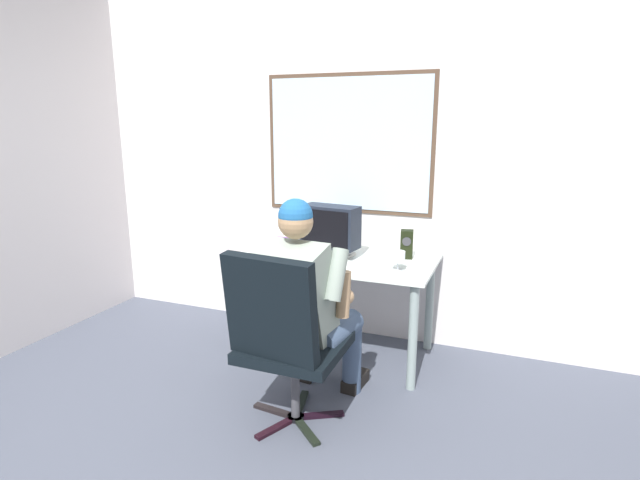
{
  "coord_description": "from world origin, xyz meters",
  "views": [
    {
      "loc": [
        1.15,
        -1.47,
        1.68
      ],
      "look_at": [
        0.05,
        1.33,
        0.96
      ],
      "focal_mm": 28.15,
      "sensor_mm": 36.0,
      "label": 1
    }
  ],
  "objects": [
    {
      "name": "crt_monitor",
      "position": [
        -0.05,
        1.79,
        0.94
      ],
      "size": [
        0.43,
        0.28,
        0.37
      ],
      "color": "beige",
      "rests_on": "desk"
    },
    {
      "name": "cd_case",
      "position": [
        -0.42,
        1.61,
        0.74
      ],
      "size": [
        0.18,
        0.17,
        0.01
      ],
      "color": "black",
      "rests_on": "desk"
    },
    {
      "name": "desk_speaker",
      "position": [
        0.47,
        1.94,
        0.84
      ],
      "size": [
        0.1,
        0.1,
        0.2
      ],
      "color": "black",
      "rests_on": "desk"
    },
    {
      "name": "desk",
      "position": [
        -0.01,
        1.78,
        0.63
      ],
      "size": [
        1.4,
        0.77,
        0.74
      ],
      "color": "gray",
      "rests_on": "ground"
    },
    {
      "name": "office_chair",
      "position": [
        0.06,
        0.77,
        0.58
      ],
      "size": [
        0.56,
        0.61,
        1.03
      ],
      "color": "black",
      "rests_on": "ground"
    },
    {
      "name": "wall_rear",
      "position": [
        -0.0,
        2.23,
        1.37
      ],
      "size": [
        4.6,
        0.08,
        2.73
      ],
      "color": "silver",
      "rests_on": "ground"
    },
    {
      "name": "person_seated",
      "position": [
        0.09,
        1.03,
        0.67
      ],
      "size": [
        0.55,
        0.8,
        1.28
      ],
      "color": "#3B4D68",
      "rests_on": "ground"
    },
    {
      "name": "wine_glass",
      "position": [
        0.48,
        1.62,
        0.82
      ],
      "size": [
        0.09,
        0.09,
        0.13
      ],
      "color": "silver",
      "rests_on": "desk"
    },
    {
      "name": "book_stack",
      "position": [
        -0.46,
        1.85,
        0.77
      ],
      "size": [
        0.2,
        0.15,
        0.08
      ],
      "color": "#294A8F",
      "rests_on": "desk"
    }
  ]
}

